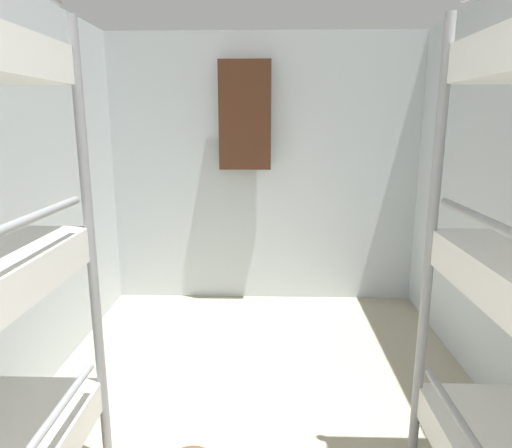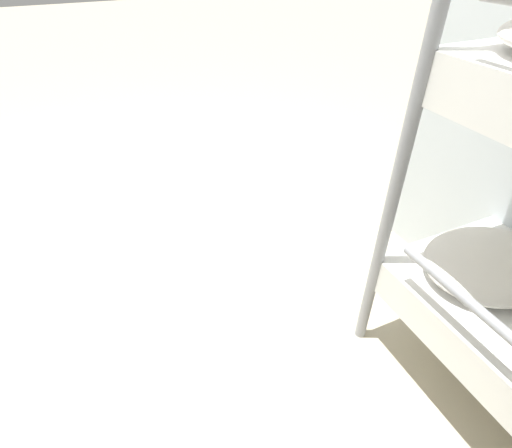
{
  "view_description": "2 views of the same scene",
  "coord_description": "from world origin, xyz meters",
  "views": [
    {
      "loc": [
        0.04,
        0.43,
        1.64
      ],
      "look_at": [
        -0.05,
        3.6,
        0.91
      ],
      "focal_mm": 32.0,
      "sensor_mm": 36.0,
      "label": 1
    },
    {
      "loc": [
        0.14,
        1.4,
        1.44
      ],
      "look_at": [
        -0.14,
        0.78,
        0.93
      ],
      "focal_mm": 28.0,
      "sensor_mm": 36.0,
      "label": 2
    }
  ],
  "objects": [
    {
      "name": "wall_back",
      "position": [
        0.0,
        4.53,
        1.19
      ],
      "size": [
        2.85,
        0.06,
        2.38
      ],
      "color": "silver",
      "rests_on": "ground_plane"
    },
    {
      "name": "hanging_coat",
      "position": [
        -0.16,
        4.38,
        1.68
      ],
      "size": [
        0.44,
        0.12,
        0.9
      ],
      "color": "#472819"
    }
  ]
}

